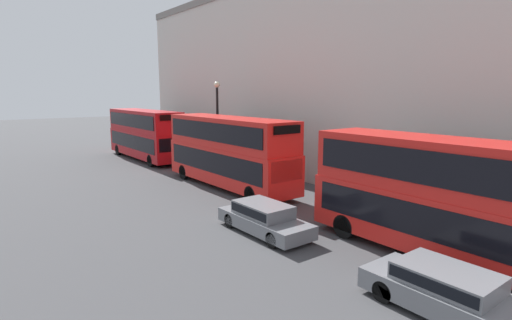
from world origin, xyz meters
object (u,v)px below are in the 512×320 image
object	(u,v)px
bus_second_in_queue	(229,149)
pedestrian	(187,154)
bus_leading	(457,197)
car_dark_sedan	(448,290)
car_hatchback	(264,217)
bus_third_in_queue	(145,132)

from	to	relation	value
bus_second_in_queue	pedestrian	bearing A→B (deg)	77.81
bus_leading	bus_second_in_queue	size ratio (longest dim) A/B	1.00
pedestrian	car_dark_sedan	bearing A→B (deg)	-102.14
bus_leading	bus_second_in_queue	distance (m)	14.27
bus_leading	car_dark_sedan	xyz separation A→B (m)	(-3.40, -1.59, -1.72)
car_dark_sedan	pedestrian	size ratio (longest dim) A/B	2.84
car_hatchback	car_dark_sedan	bearing A→B (deg)	-90.00
bus_leading	car_dark_sedan	world-z (taller)	bus_leading
bus_second_in_queue	car_dark_sedan	xyz separation A→B (m)	(-3.40, -15.86, -1.76)
car_dark_sedan	car_hatchback	bearing A→B (deg)	90.00
pedestrian	bus_leading	bearing A→B (deg)	-95.00
car_dark_sedan	bus_leading	bearing A→B (deg)	25.12
bus_second_in_queue	car_dark_sedan	world-z (taller)	bus_second_in_queue
bus_third_in_queue	car_dark_sedan	distance (m)	29.69
bus_third_in_queue	pedestrian	xyz separation A→B (m)	(2.10, -3.88, -1.67)
bus_leading	bus_second_in_queue	xyz separation A→B (m)	(0.00, 14.27, 0.04)
bus_third_in_queue	car_dark_sedan	xyz separation A→B (m)	(-3.40, -29.44, -1.73)
bus_second_in_queue	bus_leading	bearing A→B (deg)	-90.00
bus_leading	car_dark_sedan	size ratio (longest dim) A/B	2.38
bus_second_in_queue	bus_third_in_queue	distance (m)	13.58
bus_leading	bus_third_in_queue	bearing A→B (deg)	90.00
bus_second_in_queue	pedestrian	world-z (taller)	bus_second_in_queue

